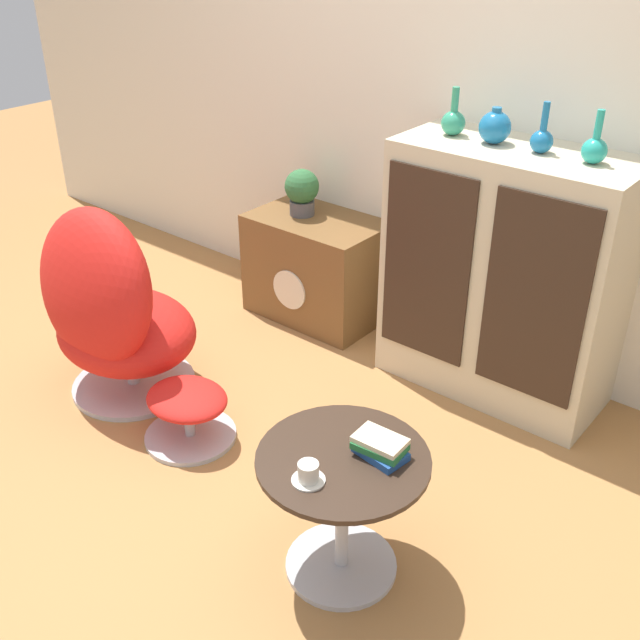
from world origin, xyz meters
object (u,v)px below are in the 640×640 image
Objects in this scene: egg_chair at (111,312)px; potted_plant at (302,190)px; sideboard at (503,276)px; coffee_table at (342,499)px; ottoman at (188,408)px; vase_rightmost at (595,148)px; tv_console at (317,268)px; book_stack at (380,447)px; vase_inner_right at (542,139)px; vase_inner_left at (495,127)px; vase_leftmost at (453,121)px; teacup at (308,474)px.

egg_chair is 1.17m from potted_plant.
sideboard reaches higher than coffee_table.
vase_rightmost is at bearing 47.55° from ottoman.
vase_rightmost is (1.34, -0.01, 0.90)m from tv_console.
book_stack reaches higher than coffee_table.
sideboard is at bearing -0.57° from potted_plant.
vase_inner_right is 0.21m from vase_rightmost.
vase_inner_left is (-0.12, 0.00, 0.62)m from sideboard.
tv_console is 0.76× the size of egg_chair.
vase_inner_left is (0.65, 1.16, 1.03)m from ottoman.
vase_leftmost is 0.83× the size of potted_plant.
egg_chair is 1.66m from vase_leftmost.
tv_console reaches higher than ottoman.
vase_inner_right is at bearing 91.89° from teacup.
potted_plant is at bearing 138.00° from book_stack.
sideboard is 6.51× the size of book_stack.
vase_rightmost is 1.61m from teacup.
potted_plant is at bearing 131.10° from teacup.
vase_inner_right is (0.08, 0.00, 0.61)m from sideboard.
vase_leftmost is 0.60m from vase_rightmost.
potted_plant is (-0.84, 0.01, -0.49)m from vase_leftmost.
vase_rightmost reaches higher than book_stack.
vase_inner_left is 0.72× the size of vase_rightmost.
potted_plant is (-1.03, 0.01, -0.50)m from vase_inner_left.
vase_inner_left is (0.93, -0.01, 0.90)m from tv_console.
coffee_table is at bearing -87.29° from vase_inner_right.
coffee_table is at bearing -9.19° from ottoman.
sideboard reaches higher than ottoman.
vase_leftmost is 1.66m from teacup.
vase_inner_right reaches higher than teacup.
egg_chair is at bearing -130.06° from vase_leftmost.
vase_inner_right reaches higher than ottoman.
vase_leftmost is (0.95, 1.13, 0.75)m from egg_chair.
tv_console reaches higher than book_stack.
vase_leftmost reaches higher than coffee_table.
vase_rightmost is 1.52m from potted_plant.
vase_inner_left is 1.63m from teacup.
vase_inner_right is at bearing -0.35° from tv_console.
vase_rightmost is at bearing 36.11° from egg_chair.
book_stack is at bearing -66.47° from vase_leftmost.
egg_chair reaches higher than book_stack.
tv_console reaches higher than teacup.
vase_leftmost is at bearing 113.53° from book_stack.
potted_plant is at bearing 179.65° from vase_inner_right.
egg_chair is at bearing -100.48° from tv_console.
coffee_table is 0.25m from teacup.
ottoman is at bearing -123.68° from sideboard.
potted_plant is 1.95m from teacup.
book_stack is at bearing -42.00° from potted_plant.
vase_inner_right is at bearing -0.00° from vase_inner_left.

